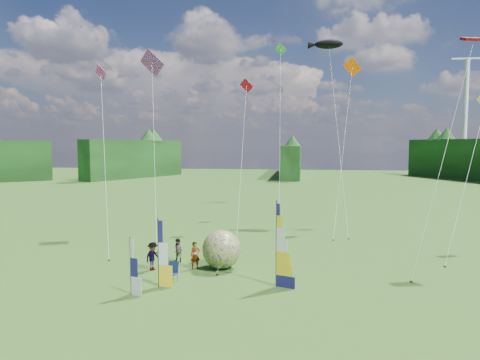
# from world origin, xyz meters

# --- Properties ---
(ground) EXTENTS (220.00, 220.00, 0.00)m
(ground) POSITION_xyz_m (0.00, 0.00, 0.00)
(ground) COLOR #4E752C
(ground) RESTS_ON ground
(treeline_ring) EXTENTS (210.00, 210.00, 8.00)m
(treeline_ring) POSITION_xyz_m (0.00, 0.00, 4.00)
(treeline_ring) COLOR #206021
(treeline_ring) RESTS_ON ground
(turbine_right) EXTENTS (8.00, 1.20, 30.00)m
(turbine_right) POSITION_xyz_m (45.00, 102.00, 15.00)
(turbine_right) COLOR silver
(turbine_right) RESTS_ON ground
(feather_banner_main) EXTENTS (1.18, 0.46, 4.42)m
(feather_banner_main) POSITION_xyz_m (1.11, 2.64, 2.21)
(feather_banner_main) COLOR navy
(feather_banner_main) RESTS_ON ground
(side_banner_left) EXTENTS (0.99, 0.20, 3.54)m
(side_banner_left) POSITION_xyz_m (-4.99, 1.71, 1.77)
(side_banner_left) COLOR yellow
(side_banner_left) RESTS_ON ground
(side_banner_far) EXTENTS (0.84, 0.36, 2.84)m
(side_banner_far) POSITION_xyz_m (-5.94, 0.31, 1.42)
(side_banner_far) COLOR white
(side_banner_far) RESTS_ON ground
(bol_inflatable) EXTENTS (2.74, 2.74, 2.33)m
(bol_inflatable) POSITION_xyz_m (-2.34, 5.49, 1.17)
(bol_inflatable) COLOR navy
(bol_inflatable) RESTS_ON ground
(spectator_a) EXTENTS (0.72, 0.66, 1.64)m
(spectator_a) POSITION_xyz_m (-3.89, 5.17, 0.82)
(spectator_a) COLOR #66594C
(spectator_a) RESTS_ON ground
(spectator_b) EXTENTS (0.81, 0.57, 1.51)m
(spectator_b) POSITION_xyz_m (-5.32, 6.42, 0.76)
(spectator_b) COLOR #66594C
(spectator_b) RESTS_ON ground
(spectator_c) EXTENTS (0.78, 1.17, 1.69)m
(spectator_c) POSITION_xyz_m (-6.32, 4.50, 0.85)
(spectator_c) COLOR #66594C
(spectator_c) RESTS_ON ground
(spectator_d) EXTENTS (0.94, 0.97, 1.64)m
(spectator_d) POSITION_xyz_m (-2.78, 6.13, 0.82)
(spectator_d) COLOR #66594C
(spectator_d) RESTS_ON ground
(camp_chair) EXTENTS (0.76, 0.76, 1.11)m
(camp_chair) POSITION_xyz_m (-4.56, 2.51, 0.55)
(camp_chair) COLOR #0D1943
(camp_chair) RESTS_ON ground
(kite_whale) EXTENTS (6.90, 14.54, 19.19)m
(kite_whale) POSITION_xyz_m (5.52, 20.12, 9.60)
(kite_whale) COLOR black
(kite_whale) RESTS_ON ground
(kite_rainbow_delta) EXTENTS (10.03, 14.13, 16.61)m
(kite_rainbow_delta) POSITION_xyz_m (-9.04, 12.73, 8.30)
(kite_rainbow_delta) COLOR red
(kite_rainbow_delta) RESTS_ON ground
(kite_parafoil) EXTENTS (8.49, 9.85, 15.83)m
(kite_parafoil) POSITION_xyz_m (10.85, 7.56, 7.92)
(kite_parafoil) COLOR #C40100
(kite_parafoil) RESTS_ON ground
(small_kite_red) EXTENTS (4.10, 9.35, 13.90)m
(small_kite_red) POSITION_xyz_m (-2.61, 16.21, 6.95)
(small_kite_red) COLOR red
(small_kite_red) RESTS_ON ground
(small_kite_orange) EXTENTS (6.94, 11.24, 16.04)m
(small_kite_orange) POSITION_xyz_m (5.88, 17.92, 8.02)
(small_kite_orange) COLOR #E44F00
(small_kite_orange) RESTS_ON ground
(small_kite_yellow) EXTENTS (8.11, 10.75, 12.00)m
(small_kite_yellow) POSITION_xyz_m (13.60, 11.57, 6.00)
(small_kite_yellow) COLOR yellow
(small_kite_yellow) RESTS_ON ground
(small_kite_pink) EXTENTS (7.67, 8.93, 13.94)m
(small_kite_pink) POSITION_xyz_m (-11.27, 8.79, 6.97)
(small_kite_pink) COLOR #D0399F
(small_kite_pink) RESTS_ON ground
(small_kite_green) EXTENTS (4.67, 13.96, 19.12)m
(small_kite_green) POSITION_xyz_m (0.19, 23.32, 9.56)
(small_kite_green) COLOR #41CE4C
(small_kite_green) RESTS_ON ground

